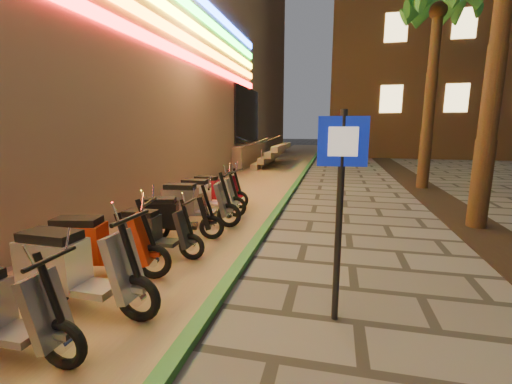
% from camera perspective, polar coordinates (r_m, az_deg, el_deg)
% --- Properties ---
extents(parking_strip, '(3.40, 60.00, 0.01)m').
position_cam_1_polar(parking_strip, '(11.84, -2.34, 0.21)').
color(parking_strip, '#8C7251').
rests_on(parking_strip, ground).
extents(green_curb, '(0.18, 60.00, 0.10)m').
position_cam_1_polar(green_curb, '(11.51, 5.84, 0.08)').
color(green_curb, '#286B2C').
rests_on(green_curb, ground).
extents(palm_d, '(2.97, 3.02, 7.16)m').
position_cam_1_polar(palm_d, '(14.09, 28.10, 25.12)').
color(palm_d, '#472D19').
rests_on(palm_d, ground).
extents(pedestrian_sign, '(0.52, 0.10, 2.38)m').
position_cam_1_polar(pedestrian_sign, '(3.80, 13.91, 0.54)').
color(pedestrian_sign, black).
rests_on(pedestrian_sign, ground).
extents(scooter_7, '(1.81, 0.64, 1.28)m').
position_cam_1_polar(scooter_7, '(4.67, -28.24, -11.07)').
color(scooter_7, black).
rests_on(scooter_7, ground).
extents(scooter_8, '(1.71, 0.78, 1.20)m').
position_cam_1_polar(scooter_8, '(5.50, -24.98, -7.95)').
color(scooter_8, black).
rests_on(scooter_8, ground).
extents(scooter_9, '(1.46, 0.51, 1.04)m').
position_cam_1_polar(scooter_9, '(6.11, -16.78, -6.24)').
color(scooter_9, black).
rests_on(scooter_9, ground).
extents(scooter_10, '(1.55, 0.81, 1.10)m').
position_cam_1_polar(scooter_10, '(6.85, -13.66, -3.97)').
color(scooter_10, black).
rests_on(scooter_10, ground).
extents(scooter_11, '(1.76, 0.63, 1.23)m').
position_cam_1_polar(scooter_11, '(7.72, -10.60, -1.74)').
color(scooter_11, black).
rests_on(scooter_11, ground).
extents(scooter_12, '(1.67, 0.58, 1.18)m').
position_cam_1_polar(scooter_12, '(8.59, -8.48, -0.56)').
color(scooter_12, black).
rests_on(scooter_12, ground).
extents(scooter_13, '(1.57, 0.55, 1.10)m').
position_cam_1_polar(scooter_13, '(9.48, -6.97, 0.36)').
color(scooter_13, black).
rests_on(scooter_13, ground).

